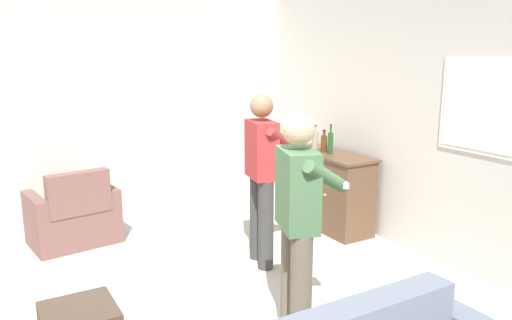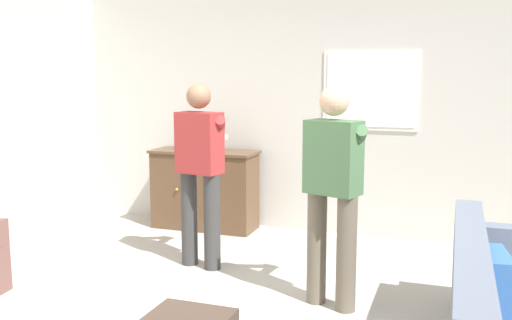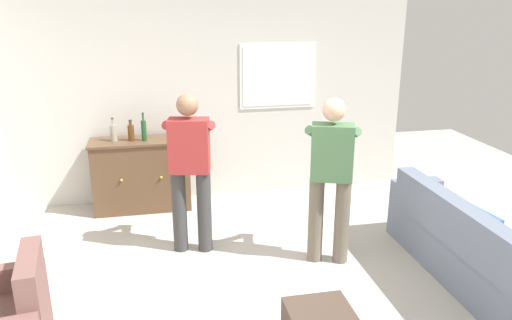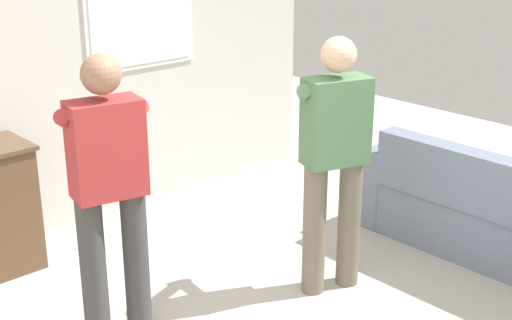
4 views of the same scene
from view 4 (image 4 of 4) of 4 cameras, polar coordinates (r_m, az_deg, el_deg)
wall_back_with_window at (r=5.50m, az=-16.75°, el=8.33°), size 5.20×0.15×2.80m
person_standing_left at (r=4.07m, az=-11.72°, el=-1.97°), size 0.55×0.51×1.68m
person_standing_right at (r=4.51m, az=6.24°, el=0.49°), size 0.53×0.52×1.68m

